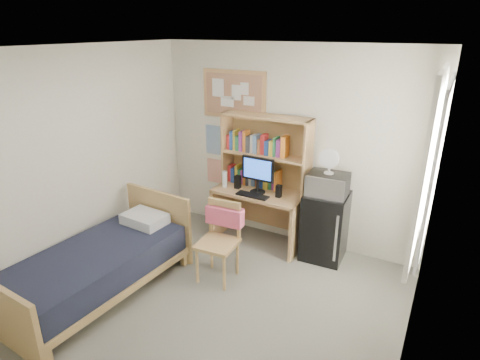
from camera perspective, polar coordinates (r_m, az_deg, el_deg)
The scene contains 25 objects.
floor at distance 4.24m, azimuth -5.60°, elevation -19.98°, with size 3.60×4.20×0.02m, color gray.
ceiling at distance 3.22m, azimuth -7.31°, elevation 17.89°, with size 3.60×4.20×0.02m, color white.
wall_back at distance 5.28m, azimuth 6.70°, elevation 4.71°, with size 3.60×0.04×2.60m, color white.
wall_left at distance 4.73m, azimuth -24.61°, elevation 0.98°, with size 0.04×4.20×2.60m, color white.
wall_right at distance 3.00m, azimuth 23.85°, elevation -10.25°, with size 0.04×4.20×2.60m, color white.
window_unit at distance 3.99m, azimuth 25.58°, elevation 1.90°, with size 0.10×1.40×1.70m, color white.
curtain_left at distance 3.61m, azimuth 24.62°, elevation 0.19°, with size 0.04×0.55×1.70m, color silver.
curtain_right at distance 4.37m, azimuth 25.59°, elevation 3.45°, with size 0.04×0.55×1.70m, color silver.
bulletin_board at distance 5.46m, azimuth -0.85°, elevation 12.07°, with size 0.94×0.03×0.64m, color tan.
poster_wave at distance 5.76m, azimuth -3.58°, elevation 5.69°, with size 0.30×0.01×0.42m, color #2A61A8.
poster_japan at distance 5.90m, azimuth -3.48°, elevation 1.29°, with size 0.28×0.01×0.36m, color #D74926.
desk at distance 5.42m, azimuth 2.74°, elevation -5.21°, with size 1.19×0.60×0.75m, color tan.
desk_chair at distance 4.61m, azimuth -3.27°, elevation -8.97°, with size 0.47×0.47×0.93m, color tan.
mini_fridge at distance 5.16m, azimuth 11.96°, elevation -6.40°, with size 0.51×0.51×0.87m, color black.
bed at distance 4.74m, azimuth -19.59°, elevation -12.17°, with size 0.97×1.93×0.53m, color black.
hutch at distance 5.23m, azimuth 3.66°, elevation 3.92°, with size 1.19×0.30×0.98m, color tan.
monitor at distance 5.14m, azimuth 2.55°, elevation 0.62°, with size 0.44×0.03×0.47m, color black.
keyboard at distance 5.10m, azimuth 1.78°, elevation -2.21°, with size 0.43×0.14×0.02m, color black.
speaker_left at distance 5.32m, azimuth -0.34°, elevation -0.29°, with size 0.07×0.07×0.18m, color black.
speaker_right at distance 5.07m, azimuth 5.53°, elevation -1.60°, with size 0.07×0.07×0.16m, color black.
water_bottle at distance 5.37m, azimuth -2.21°, elevation 0.14°, with size 0.06×0.06×0.22m, color silver.
hoodie at distance 4.65m, azimuth -2.18°, elevation -5.12°, with size 0.45×0.14×0.21m, color #EC597A.
microwave at distance 4.91m, azimuth 12.39°, elevation -0.59°, with size 0.47×0.36×0.27m, color silver.
desk_fan at distance 4.81m, azimuth 12.65°, elevation 2.50°, with size 0.23×0.23×0.29m, color silver.
pillow at distance 5.00m, azimuth -13.39°, elevation -5.37°, with size 0.51×0.36×0.12m, color silver.
Camera 1 is at (1.86, -2.61, 2.76)m, focal length 30.00 mm.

